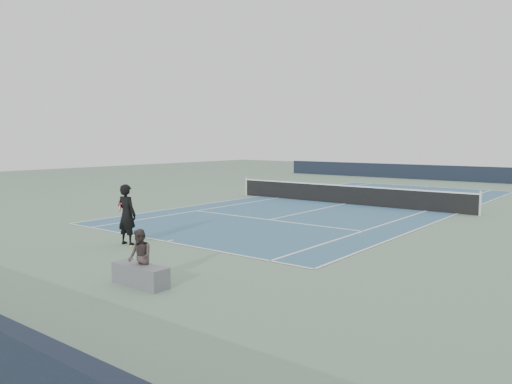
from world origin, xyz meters
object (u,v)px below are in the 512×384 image
Objects in this scene: tennis_net at (345,194)px; tennis_player at (127,214)px; tennis_ball at (131,246)px; spectator_bench at (140,266)px.

tennis_net is 6.88× the size of tennis_player.
tennis_player is at bearing 153.69° from tennis_ball.
tennis_player is at bearing -92.84° from tennis_net.
tennis_player is 1.04m from tennis_ball.
tennis_net is at bearing 87.16° from tennis_player.
tennis_net is 8.45× the size of spectator_bench.
tennis_player is 25.41× the size of tennis_ball.
spectator_bench is (3.34, -2.33, 0.41)m from tennis_ball.
tennis_ball is (-0.18, -13.11, -0.47)m from tennis_net.
tennis_net is 15.76m from spectator_bench.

